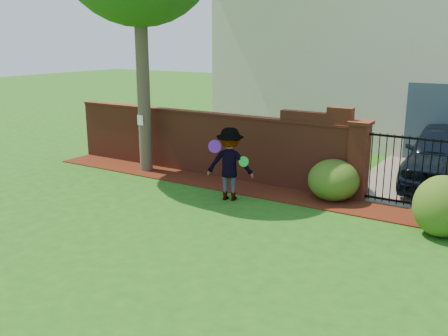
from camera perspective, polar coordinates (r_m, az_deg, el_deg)
The scene contains 14 objects.
ground at distance 10.06m, azimuth -5.81°, elevation -7.29°, with size 80.00×80.00×0.01m, color #1E5515.
mulch_bed at distance 13.15m, azimuth -0.17°, elevation -1.84°, with size 11.10×1.08×0.03m, color #3A140A.
brick_wall at distance 14.04m, azimuth -2.39°, elevation 3.03°, with size 8.70×0.31×2.16m.
pillar_left at distance 12.15m, azimuth 15.04°, elevation 0.86°, with size 0.50×0.50×1.88m.
iron_gate at distance 11.91m, azimuth 20.05°, elevation -0.31°, with size 1.78×0.03×1.60m.
driveway at distance 15.94m, azimuth 22.93°, elevation -0.13°, with size 3.20×8.00×0.01m, color slate.
house at distance 19.92m, azimuth 18.64°, elevation 12.17°, with size 12.40×6.40×6.30m.
car at distance 14.05m, azimuth 23.69°, elevation 1.20°, with size 1.84×4.58×1.56m, color black.
paper_notice at distance 14.29m, azimuth -9.51°, elevation 5.38°, with size 0.20×0.01×0.28m, color white.
shrub_left at distance 12.06m, azimuth 12.35°, elevation -1.35°, with size 1.20×1.20×0.98m, color #265318.
shrub_middle at distance 10.50m, azimuth 23.55°, elevation -4.00°, with size 1.09×1.09×1.20m, color #265318.
man at distance 11.73m, azimuth 0.62°, elevation 0.42°, with size 1.12×0.64×1.73m, color gray.
frisbee_purple at distance 11.50m, azimuth -1.06°, elevation 2.47°, with size 0.30×0.30×0.03m, color #681DB5.
frisbee_green at distance 11.51m, azimuth 2.26°, elevation 0.74°, with size 0.24×0.24×0.02m, color green.
Camera 1 is at (5.80, -7.33, 3.72)m, focal length 40.23 mm.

